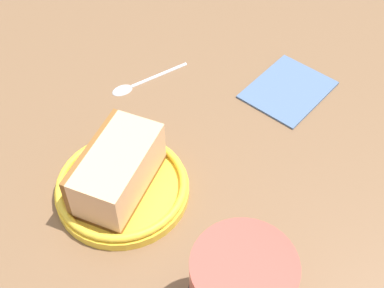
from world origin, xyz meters
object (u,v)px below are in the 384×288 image
Objects in this scene: folded_napkin at (288,89)px; teaspoon at (134,84)px; small_plate at (122,187)px; cake_slice at (117,170)px.

teaspoon is at bearing 135.99° from folded_napkin.
small_plate reaches higher than teaspoon.
cake_slice is 28.12cm from folded_napkin.
teaspoon is (12.34, 13.69, -3.84)cm from cake_slice.
small_plate is at bearing 177.89° from folded_napkin.
cake_slice is 1.12× the size of teaspoon.
small_plate is at bearing -131.24° from teaspoon.
small_plate is 1.33× the size of folded_napkin.
teaspoon is 1.03× the size of folded_napkin.
teaspoon is (12.22, 13.94, -0.68)cm from small_plate.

